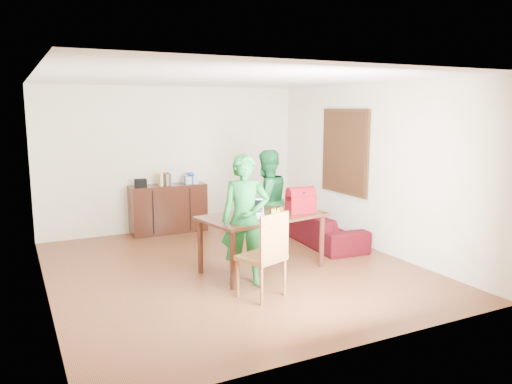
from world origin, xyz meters
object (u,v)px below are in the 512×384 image
sofa (322,227)px  person_near (245,220)px  person_far (266,202)px  red_bag (301,202)px  table (262,222)px  chair (262,272)px  laptop (254,214)px  bottle (281,212)px

sofa → person_near: bearing=125.5°
person_far → red_bag: bearing=85.1°
sofa → red_bag: bearing=137.1°
table → red_bag: 0.63m
table → sofa: size_ratio=1.00×
table → chair: 1.12m
chair → laptop: bearing=50.1°
table → red_bag: red_bag is taller
table → red_bag: size_ratio=4.69×
person_far → red_bag: (0.09, -0.89, 0.13)m
chair → laptop: (0.31, 0.85, 0.54)m
chair → sofa: 2.73m
person_near → person_far: 1.50m
table → person_far: person_far is taller
laptop → sofa: 2.07m
person_far → laptop: (-0.65, -0.86, 0.03)m
person_near → chair: bearing=-68.5°
chair → person_near: size_ratio=0.62×
chair → sofa: size_ratio=0.57×
table → sofa: bearing=17.2°
table → person_near: bearing=-149.5°
chair → bottle: 1.02m
chair → sofa: bearing=20.3°
bottle → person_far: bearing=71.7°
person_near → sofa: (2.05, 1.23, -0.59)m
person_near → laptop: person_near is taller
laptop → bottle: size_ratio=2.01×
person_far → red_bag: size_ratio=4.14×
bottle → table: bearing=107.4°
table → bottle: 0.41m
bottle → sofa: bottle is taller
bottle → sofa: 2.00m
person_near → person_far: size_ratio=1.04×
person_far → bottle: bearing=61.1°
laptop → red_bag: red_bag is taller
bottle → person_near: bearing=-174.9°
laptop → bottle: laptop is taller
person_near → laptop: 0.42m
laptop → person_far: bearing=69.9°
laptop → sofa: size_ratio=0.20×
table → bottle: (0.11, -0.34, 0.20)m
chair → person_far: (0.96, 1.72, 0.51)m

